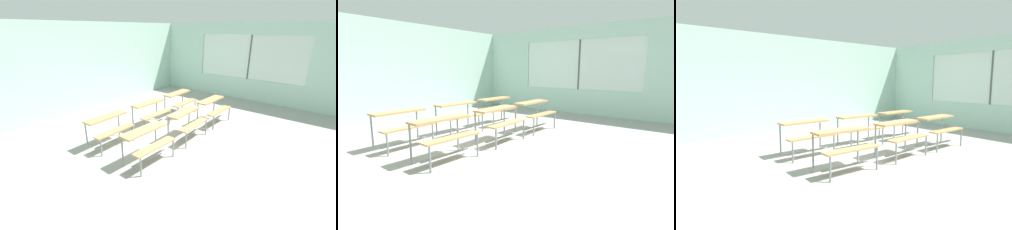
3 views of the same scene
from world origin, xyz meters
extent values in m
cube|color=#9E9E99|center=(0.00, 0.00, -0.03)|extent=(10.00, 9.00, 0.05)
cube|color=silver|center=(0.00, 4.50, 1.50)|extent=(10.00, 0.12, 3.00)
cube|color=silver|center=(5.00, 0.00, 0.42)|extent=(0.12, 9.00, 0.85)
cube|color=silver|center=(5.00, 0.00, 2.77)|extent=(0.12, 9.00, 0.45)
cube|color=silver|center=(5.00, 3.55, 1.70)|extent=(0.12, 1.90, 1.70)
cube|color=silver|center=(5.00, 0.50, 1.70)|extent=(0.02, 4.20, 1.70)
cube|color=#4C5156|center=(5.00, 0.50, 1.70)|extent=(0.06, 0.05, 1.70)
cube|color=tan|center=(-1.04, 0.40, 0.72)|extent=(1.11, 0.35, 0.04)
cube|color=tan|center=(-1.05, 0.08, 0.44)|extent=(1.11, 0.25, 0.03)
cylinder|color=gray|center=(-1.53, 0.55, 0.36)|extent=(0.04, 0.04, 0.72)
cylinder|color=gray|center=(-0.54, 0.52, 0.36)|extent=(0.04, 0.04, 0.72)
cylinder|color=gray|center=(-1.55, 0.00, 0.22)|extent=(0.04, 0.04, 0.44)
cylinder|color=gray|center=(-0.55, -0.03, 0.22)|extent=(0.04, 0.04, 0.44)
cube|color=gray|center=(-1.04, 0.26, 0.10)|extent=(1.00, 0.06, 0.03)
cube|color=tan|center=(0.44, 0.40, 0.72)|extent=(1.11, 0.36, 0.04)
cube|color=tan|center=(0.46, 0.08, 0.44)|extent=(1.11, 0.26, 0.03)
cylinder|color=gray|center=(-0.06, 0.52, 0.36)|extent=(0.04, 0.04, 0.72)
cylinder|color=gray|center=(0.94, 0.56, 0.36)|extent=(0.04, 0.04, 0.72)
cylinder|color=gray|center=(-0.04, -0.03, 0.22)|extent=(0.04, 0.04, 0.44)
cylinder|color=gray|center=(0.96, 0.01, 0.22)|extent=(0.04, 0.04, 0.44)
cube|color=gray|center=(0.45, 0.26, 0.10)|extent=(1.00, 0.07, 0.03)
cube|color=tan|center=(1.85, 0.39, 0.72)|extent=(1.10, 0.33, 0.04)
cube|color=tan|center=(1.85, 0.07, 0.44)|extent=(1.10, 0.23, 0.03)
cylinder|color=gray|center=(1.36, 0.54, 0.36)|extent=(0.04, 0.04, 0.72)
cylinder|color=gray|center=(2.36, 0.52, 0.36)|extent=(0.04, 0.04, 0.72)
cylinder|color=gray|center=(1.35, -0.01, 0.22)|extent=(0.04, 0.04, 0.44)
cylinder|color=gray|center=(2.35, -0.03, 0.22)|extent=(0.04, 0.04, 0.44)
cube|color=gray|center=(1.85, 0.25, 0.10)|extent=(1.00, 0.04, 0.03)
cube|color=tan|center=(-1.08, 1.68, 0.72)|extent=(1.11, 0.34, 0.04)
cube|color=tan|center=(-1.08, 1.36, 0.44)|extent=(1.10, 0.24, 0.03)
cylinder|color=gray|center=(-1.59, 1.81, 0.36)|extent=(0.04, 0.04, 0.72)
cylinder|color=gray|center=(-0.59, 1.82, 0.36)|extent=(0.04, 0.04, 0.72)
cylinder|color=gray|center=(-1.58, 1.26, 0.22)|extent=(0.04, 0.04, 0.44)
cylinder|color=gray|center=(-0.58, 1.27, 0.22)|extent=(0.04, 0.04, 0.44)
cube|color=gray|center=(-1.08, 1.54, 0.10)|extent=(1.00, 0.05, 0.03)
cube|color=tan|center=(0.42, 1.67, 0.72)|extent=(1.11, 0.35, 0.04)
cube|color=tan|center=(0.41, 1.35, 0.44)|extent=(1.11, 0.25, 0.03)
cylinder|color=gray|center=(-0.07, 1.83, 0.36)|extent=(0.04, 0.04, 0.72)
cylinder|color=gray|center=(0.93, 1.80, 0.36)|extent=(0.04, 0.04, 0.72)
cylinder|color=gray|center=(-0.09, 1.28, 0.22)|extent=(0.04, 0.04, 0.44)
cylinder|color=gray|center=(0.91, 1.25, 0.22)|extent=(0.04, 0.04, 0.44)
cube|color=gray|center=(0.42, 1.53, 0.10)|extent=(1.00, 0.06, 0.03)
cube|color=tan|center=(1.83, 1.66, 0.72)|extent=(1.10, 0.32, 0.04)
cube|color=tan|center=(1.84, 1.34, 0.44)|extent=(1.10, 0.22, 0.03)
cylinder|color=gray|center=(1.33, 1.80, 0.36)|extent=(0.04, 0.04, 0.72)
cylinder|color=gray|center=(2.33, 1.80, 0.36)|extent=(0.04, 0.04, 0.72)
cylinder|color=gray|center=(1.34, 1.25, 0.22)|extent=(0.04, 0.04, 0.44)
cylinder|color=gray|center=(2.34, 1.25, 0.22)|extent=(0.04, 0.04, 0.44)
cube|color=gray|center=(1.84, 1.52, 0.10)|extent=(1.00, 0.03, 0.03)
camera|label=1|loc=(-4.19, -2.85, 2.77)|focal=24.48mm
camera|label=2|loc=(-3.80, -3.30, 1.60)|focal=28.00mm
camera|label=3|loc=(-3.80, -3.30, 1.60)|focal=28.00mm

